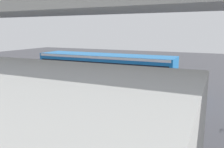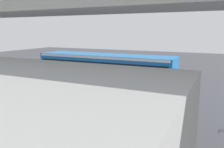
{
  "view_description": "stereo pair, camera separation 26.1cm",
  "coord_description": "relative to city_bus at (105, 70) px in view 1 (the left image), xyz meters",
  "views": [
    {
      "loc": [
        -8.66,
        16.93,
        5.09
      ],
      "look_at": [
        -0.88,
        0.12,
        1.6
      ],
      "focal_mm": 37.11,
      "sensor_mm": 36.0,
      "label": 1
    },
    {
      "loc": [
        -8.9,
        16.82,
        5.09
      ],
      "look_at": [
        -0.88,
        0.12,
        1.6
      ],
      "focal_mm": 37.11,
      "sensor_mm": 36.0,
      "label": 2
    }
  ],
  "objects": [
    {
      "name": "lane_dash_left",
      "position": [
        0.15,
        -3.07,
        -1.88
      ],
      "size": [
        2.0,
        0.2,
        0.01
      ],
      "primitive_type": "cube",
      "color": "silver",
      "rests_on": "ground"
    },
    {
      "name": "city_bus",
      "position": [
        0.0,
        0.0,
        0.0
      ],
      "size": [
        11.54,
        2.85,
        3.15
      ],
      "color": "#196BB7",
      "rests_on": "ground"
    },
    {
      "name": "pedestrian",
      "position": [
        1.91,
        2.67,
        -1.0
      ],
      "size": [
        0.38,
        0.38,
        1.79
      ],
      "color": "#2D2D38",
      "rests_on": "ground"
    },
    {
      "name": "ground",
      "position": [
        0.15,
        0.06,
        -1.88
      ],
      "size": [
        80.0,
        80.0,
        0.0
      ],
      "primitive_type": "plane",
      "color": "#424247"
    },
    {
      "name": "lane_dash_centre",
      "position": [
        4.15,
        -3.07,
        -1.88
      ],
      "size": [
        2.0,
        0.2,
        0.01
      ],
      "primitive_type": "cube",
      "color": "silver",
      "rests_on": "ground"
    },
    {
      "name": "lane_dash_leftmost",
      "position": [
        -3.85,
        -3.07,
        -1.88
      ],
      "size": [
        2.0,
        0.2,
        0.01
      ],
      "primitive_type": "cube",
      "color": "silver",
      "rests_on": "ground"
    }
  ]
}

